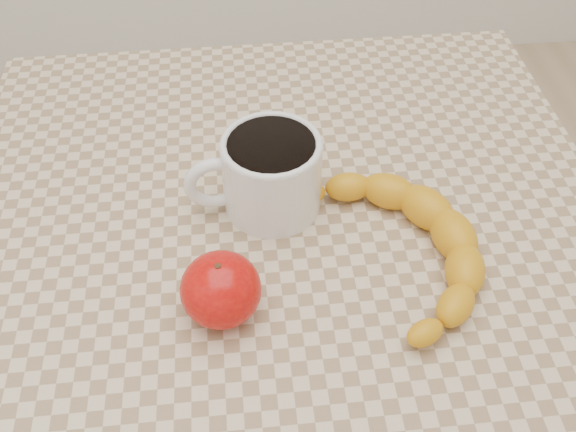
{
  "coord_description": "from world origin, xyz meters",
  "views": [
    {
      "loc": [
        -0.05,
        -0.51,
        1.32
      ],
      "look_at": [
        0.0,
        0.0,
        0.77
      ],
      "focal_mm": 40.0,
      "sensor_mm": 36.0,
      "label": 1
    }
  ],
  "objects": [
    {
      "name": "coffee_mug",
      "position": [
        -0.02,
        0.04,
        0.8
      ],
      "size": [
        0.17,
        0.13,
        0.1
      ],
      "color": "white",
      "rests_on": "table"
    },
    {
      "name": "banana",
      "position": [
        0.12,
        -0.06,
        0.77
      ],
      "size": [
        0.35,
        0.39,
        0.05
      ],
      "primitive_type": null,
      "rotation": [
        0.0,
        0.0,
        0.24
      ],
      "color": "orange",
      "rests_on": "table"
    },
    {
      "name": "apple",
      "position": [
        -0.08,
        -0.11,
        0.79
      ],
      "size": [
        0.1,
        0.1,
        0.08
      ],
      "color": "#9F0507",
      "rests_on": "table"
    },
    {
      "name": "table",
      "position": [
        0.0,
        0.0,
        0.66
      ],
      "size": [
        0.8,
        0.8,
        0.75
      ],
      "color": "beige",
      "rests_on": "ground"
    },
    {
      "name": "orange_juice_glass",
      "position": [
        -0.03,
        0.08,
        0.79
      ],
      "size": [
        0.06,
        0.06,
        0.07
      ],
      "color": "orange",
      "rests_on": "table"
    }
  ]
}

